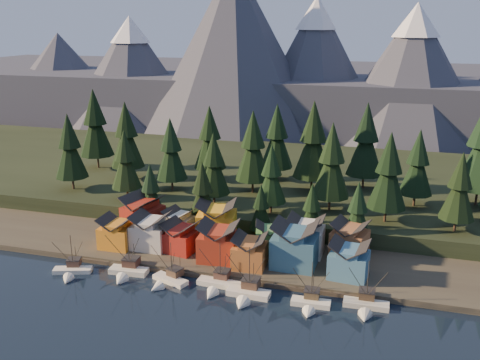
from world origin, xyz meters
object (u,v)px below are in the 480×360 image
(boat_4, at_px, (247,287))
(house_front_1, at_px, (151,230))
(boat_6, at_px, (366,300))
(boat_5, at_px, (311,298))
(house_back_1, at_px, (179,223))
(house_front_0, at_px, (117,231))
(boat_2, at_px, (167,275))
(boat_3, at_px, (217,280))
(boat_0, at_px, (71,267))
(boat_1, at_px, (126,265))
(house_back_0, at_px, (143,213))

(boat_4, relative_size, house_front_1, 1.37)
(boat_6, bearing_deg, boat_4, -175.24)
(boat_5, distance_m, house_back_1, 48.01)
(boat_5, distance_m, house_front_0, 56.15)
(boat_5, bearing_deg, house_front_0, 163.75)
(boat_6, xyz_separation_m, house_front_1, (-56.96, 14.02, 4.20))
(boat_2, bearing_deg, boat_3, 26.01)
(boat_0, distance_m, boat_2, 24.61)
(house_back_1, bearing_deg, boat_1, -89.23)
(boat_4, bearing_deg, house_front_0, 162.34)
(boat_5, relative_size, boat_6, 0.96)
(boat_1, bearing_deg, boat_6, -3.80)
(boat_5, bearing_deg, boat_4, 178.32)
(house_front_0, xyz_separation_m, house_back_1, (13.35, 10.67, -0.16))
(boat_0, distance_m, boat_1, 13.72)
(house_back_0, height_order, house_back_1, house_back_0)
(boat_5, bearing_deg, boat_3, 171.74)
(boat_1, xyz_separation_m, house_front_0, (-8.79, 11.80, 3.31))
(boat_1, xyz_separation_m, boat_6, (56.98, -0.07, -0.34))
(boat_0, bearing_deg, boat_6, -15.35)
(boat_3, height_order, boat_4, boat_4)
(boat_1, height_order, boat_3, boat_1)
(boat_2, relative_size, boat_3, 0.94)
(boat_0, xyz_separation_m, boat_4, (44.42, 0.80, 0.57))
(boat_6, bearing_deg, boat_5, -168.39)
(boat_1, distance_m, boat_2, 11.29)
(boat_0, height_order, boat_6, boat_6)
(boat_0, distance_m, house_back_0, 27.87)
(house_front_1, bearing_deg, house_back_1, 61.98)
(boat_1, relative_size, boat_4, 0.99)
(boat_6, xyz_separation_m, house_back_1, (-52.42, 22.54, 3.49))
(boat_3, xyz_separation_m, house_front_1, (-23.27, 13.88, 4.31))
(boat_1, height_order, house_front_0, boat_1)
(boat_5, relative_size, house_front_0, 1.33)
(house_front_0, distance_m, house_front_1, 9.08)
(boat_0, bearing_deg, house_back_0, 58.34)
(boat_4, bearing_deg, boat_2, 178.34)
(boat_4, xyz_separation_m, house_back_1, (-26.56, 24.99, 3.15))
(boat_6, relative_size, house_front_0, 1.39)
(boat_5, xyz_separation_m, house_back_1, (-40.80, 25.06, 3.48))
(boat_2, xyz_separation_m, boat_3, (12.06, 1.29, 0.01))
(boat_2, height_order, house_front_1, house_front_1)
(boat_2, height_order, house_back_1, boat_2)
(boat_2, height_order, boat_3, boat_3)
(boat_3, height_order, house_back_0, house_back_0)
(boat_2, distance_m, boat_4, 19.95)
(house_front_0, relative_size, house_back_0, 0.71)
(boat_3, xyz_separation_m, boat_4, (7.84, -2.59, 0.45))
(house_front_1, distance_m, house_back_0, 11.61)
(boat_4, relative_size, boat_6, 1.10)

